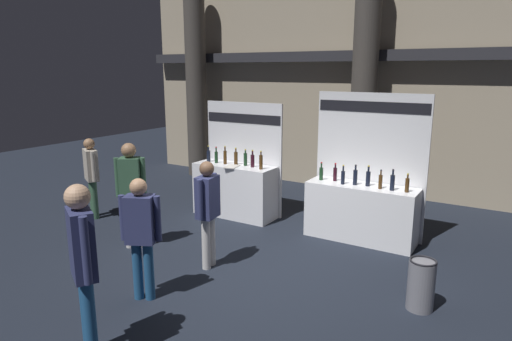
{
  "coord_description": "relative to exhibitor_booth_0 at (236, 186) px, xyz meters",
  "views": [
    {
      "loc": [
        3.1,
        -5.03,
        2.87
      ],
      "look_at": [
        -0.37,
        0.65,
        1.36
      ],
      "focal_mm": 31.2,
      "sensor_mm": 36.0,
      "label": 1
    }
  ],
  "objects": [
    {
      "name": "hall_colonnade",
      "position": [
        1.71,
        3.03,
        2.22
      ],
      "size": [
        12.69,
        1.11,
        5.77
      ],
      "color": "tan",
      "rests_on": "ground_plane"
    },
    {
      "name": "exhibitor_booth_0",
      "position": [
        0.0,
        0.0,
        0.0
      ],
      "size": [
        1.74,
        0.72,
        2.24
      ],
      "color": "white",
      "rests_on": "ground_plane"
    },
    {
      "name": "visitor_5",
      "position": [
        0.87,
        -3.41,
        0.33
      ],
      "size": [
        0.48,
        0.36,
        1.59
      ],
      "rotation": [
        0.0,
        0.0,
        3.6
      ],
      "color": "navy",
      "rests_on": "ground_plane"
    },
    {
      "name": "visitor_4",
      "position": [
        -2.32,
        -1.59,
        0.33
      ],
      "size": [
        0.53,
        0.38,
        1.58
      ],
      "rotation": [
        0.0,
        0.0,
        5.79
      ],
      "color": "#33563D",
      "rests_on": "ground_plane"
    },
    {
      "name": "trash_bin",
      "position": [
        3.94,
        -1.83,
        -0.28
      ],
      "size": [
        0.32,
        0.32,
        0.65
      ],
      "color": "slate",
      "rests_on": "ground_plane"
    },
    {
      "name": "visitor_2",
      "position": [
        -0.51,
        -2.26,
        0.43
      ],
      "size": [
        0.43,
        0.39,
        1.75
      ],
      "rotation": [
        0.0,
        0.0,
        3.72
      ],
      "color": "silver",
      "rests_on": "ground_plane"
    },
    {
      "name": "visitor_1",
      "position": [
        1.27,
        -4.55,
        0.48
      ],
      "size": [
        0.49,
        0.37,
        1.83
      ],
      "rotation": [
        0.0,
        0.0,
        2.64
      ],
      "color": "navy",
      "rests_on": "ground_plane"
    },
    {
      "name": "visitor_0",
      "position": [
        1.0,
        -2.22,
        0.34
      ],
      "size": [
        0.29,
        0.5,
        1.6
      ],
      "rotation": [
        0.0,
        0.0,
        4.85
      ],
      "color": "silver",
      "rests_on": "ground_plane"
    },
    {
      "name": "ground_plane",
      "position": [
        1.71,
        -2.08,
        -0.61
      ],
      "size": [
        25.39,
        25.39,
        0.0
      ],
      "primitive_type": "plane",
      "color": "black"
    },
    {
      "name": "exhibitor_booth_1",
      "position": [
        2.57,
        0.05,
        0.0
      ],
      "size": [
        1.94,
        0.66,
        2.5
      ],
      "color": "white",
      "rests_on": "ground_plane"
    }
  ]
}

